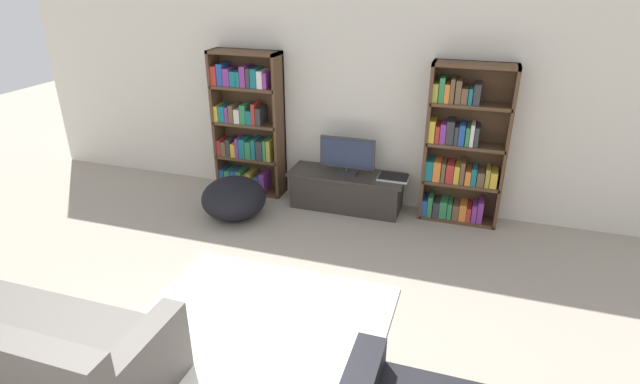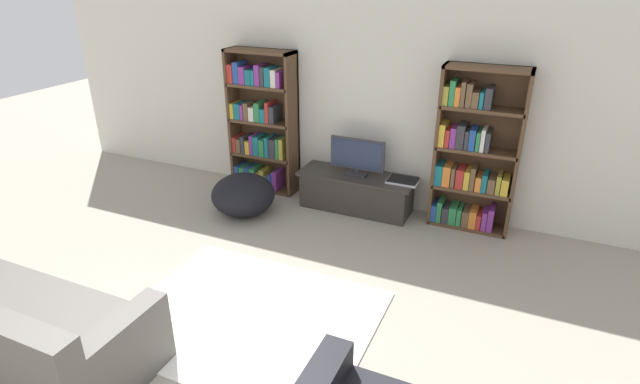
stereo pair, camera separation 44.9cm
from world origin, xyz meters
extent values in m
cube|color=silver|center=(0.00, 4.23, 1.30)|extent=(8.80, 0.06, 2.60)
cube|color=#513823|center=(-1.76, 4.03, 0.88)|extent=(0.04, 0.30, 1.77)
cube|color=#513823|center=(-0.94, 4.03, 0.88)|extent=(0.04, 0.30, 1.77)
cube|color=#513823|center=(-1.35, 4.16, 0.88)|extent=(0.86, 0.04, 1.77)
cube|color=#513823|center=(-1.35, 4.03, 1.75)|extent=(0.86, 0.30, 0.04)
cube|color=#513823|center=(-1.35, 4.03, 0.02)|extent=(0.82, 0.30, 0.04)
cube|color=#234C99|center=(-1.71, 4.02, 0.16)|extent=(0.06, 0.24, 0.25)
cube|color=#2D7F47|center=(-1.63, 4.02, 0.16)|extent=(0.07, 0.24, 0.24)
cube|color=#234C99|center=(-1.55, 4.02, 0.16)|extent=(0.06, 0.24, 0.24)
cube|color=#2D7F47|center=(-1.48, 4.02, 0.16)|extent=(0.08, 0.24, 0.25)
cube|color=#9E9333|center=(-1.41, 4.02, 0.14)|extent=(0.05, 0.24, 0.20)
cube|color=#9E9333|center=(-1.34, 4.02, 0.16)|extent=(0.07, 0.24, 0.24)
cube|color=brown|center=(-1.27, 4.02, 0.13)|extent=(0.04, 0.24, 0.18)
cube|color=#234C99|center=(-1.22, 4.02, 0.14)|extent=(0.05, 0.24, 0.20)
cube|color=#7F338C|center=(-1.15, 4.02, 0.16)|extent=(0.07, 0.24, 0.25)
cube|color=#513823|center=(-1.35, 4.03, 0.46)|extent=(0.82, 0.30, 0.04)
cube|color=#B72D28|center=(-1.72, 4.02, 0.58)|extent=(0.05, 0.24, 0.20)
cube|color=brown|center=(-1.65, 4.02, 0.57)|extent=(0.07, 0.24, 0.18)
cube|color=#333338|center=(-1.59, 4.02, 0.59)|extent=(0.05, 0.24, 0.22)
cube|color=gold|center=(-1.52, 4.02, 0.56)|extent=(0.06, 0.24, 0.17)
cube|color=#7F338C|center=(-1.46, 4.02, 0.60)|extent=(0.04, 0.24, 0.25)
cube|color=#196B75|center=(-1.40, 4.02, 0.60)|extent=(0.08, 0.24, 0.24)
cube|color=#2D7F47|center=(-1.31, 4.02, 0.59)|extent=(0.07, 0.24, 0.22)
cube|color=#196B75|center=(-1.24, 4.02, 0.60)|extent=(0.05, 0.24, 0.25)
cube|color=#333338|center=(-1.17, 4.02, 0.60)|extent=(0.08, 0.24, 0.24)
cube|color=#2D7F47|center=(-1.10, 4.02, 0.61)|extent=(0.04, 0.24, 0.26)
cube|color=#9E9333|center=(-1.04, 4.02, 0.61)|extent=(0.05, 0.24, 0.26)
cube|color=#513823|center=(-1.35, 4.03, 0.90)|extent=(0.82, 0.30, 0.04)
cube|color=gold|center=(-1.71, 4.02, 1.01)|extent=(0.05, 0.24, 0.19)
cube|color=#196B75|center=(-1.64, 4.02, 1.02)|extent=(0.08, 0.24, 0.19)
cube|color=#7F338C|center=(-1.57, 4.02, 1.01)|extent=(0.04, 0.24, 0.19)
cube|color=brown|center=(-1.51, 4.02, 1.03)|extent=(0.06, 0.24, 0.21)
cube|color=silver|center=(-1.44, 4.02, 1.00)|extent=(0.07, 0.24, 0.17)
cube|color=#2D7F47|center=(-1.35, 4.02, 1.04)|extent=(0.07, 0.24, 0.23)
cube|color=#196B75|center=(-1.28, 4.02, 1.00)|extent=(0.07, 0.24, 0.17)
cube|color=#B72D28|center=(-1.22, 4.02, 1.05)|extent=(0.05, 0.24, 0.25)
cube|color=#333338|center=(-1.16, 4.02, 1.02)|extent=(0.06, 0.24, 0.21)
cube|color=#513823|center=(-1.35, 4.03, 1.34)|extent=(0.82, 0.30, 0.04)
cube|color=#B72D28|center=(-1.70, 4.02, 1.47)|extent=(0.08, 0.24, 0.22)
cube|color=#234C99|center=(-1.62, 4.02, 1.49)|extent=(0.07, 0.24, 0.26)
cube|color=#7F338C|center=(-1.54, 4.02, 1.46)|extent=(0.08, 0.24, 0.21)
cube|color=#196B75|center=(-1.45, 4.02, 1.45)|extent=(0.08, 0.24, 0.18)
cube|color=#196B75|center=(-1.39, 4.02, 1.45)|extent=(0.04, 0.24, 0.18)
cube|color=#7F338C|center=(-1.33, 4.02, 1.48)|extent=(0.07, 0.24, 0.24)
cube|color=#333338|center=(-1.26, 4.02, 1.47)|extent=(0.05, 0.24, 0.23)
cube|color=#196B75|center=(-1.19, 4.02, 1.47)|extent=(0.07, 0.24, 0.22)
cube|color=silver|center=(-1.11, 4.02, 1.46)|extent=(0.07, 0.24, 0.20)
cube|color=#7F338C|center=(-1.05, 4.02, 1.45)|extent=(0.05, 0.24, 0.18)
cube|color=#513823|center=(0.82, 4.03, 0.88)|extent=(0.04, 0.30, 1.77)
cube|color=#513823|center=(1.65, 4.03, 0.88)|extent=(0.04, 0.30, 1.77)
cube|color=#513823|center=(1.23, 4.16, 0.88)|extent=(0.86, 0.04, 1.77)
cube|color=#513823|center=(1.23, 4.03, 1.75)|extent=(0.86, 0.30, 0.04)
cube|color=#513823|center=(1.23, 4.03, 0.02)|extent=(0.82, 0.30, 0.04)
cube|color=#234C99|center=(0.87, 4.02, 0.13)|extent=(0.06, 0.24, 0.19)
cube|color=#2D7F47|center=(0.93, 4.02, 0.16)|extent=(0.05, 0.24, 0.24)
cube|color=#333338|center=(1.00, 4.02, 0.13)|extent=(0.07, 0.24, 0.18)
cube|color=#2D7F47|center=(1.08, 4.02, 0.14)|extent=(0.08, 0.24, 0.20)
cube|color=#2D7F47|center=(1.15, 4.02, 0.13)|extent=(0.05, 0.24, 0.19)
cube|color=brown|center=(1.22, 4.02, 0.13)|extent=(0.07, 0.24, 0.18)
cube|color=orange|center=(1.29, 4.02, 0.13)|extent=(0.08, 0.24, 0.20)
cube|color=#B72D28|center=(1.36, 4.02, 0.12)|extent=(0.05, 0.24, 0.17)
cube|color=#7F338C|center=(1.42, 4.02, 0.14)|extent=(0.05, 0.24, 0.21)
cube|color=#7F338C|center=(1.48, 4.02, 0.16)|extent=(0.06, 0.24, 0.25)
cube|color=#513823|center=(1.23, 4.03, 0.46)|extent=(0.82, 0.30, 0.04)
cube|color=#196B75|center=(0.88, 4.02, 0.59)|extent=(0.08, 0.24, 0.23)
cube|color=orange|center=(0.97, 4.02, 0.59)|extent=(0.08, 0.24, 0.23)
cube|color=brown|center=(1.04, 4.02, 0.59)|extent=(0.04, 0.24, 0.22)
cube|color=#B72D28|center=(1.11, 4.02, 0.58)|extent=(0.08, 0.24, 0.21)
cube|color=gold|center=(1.18, 4.02, 0.58)|extent=(0.06, 0.24, 0.20)
cube|color=brown|center=(1.24, 4.02, 0.60)|extent=(0.05, 0.24, 0.25)
cube|color=orange|center=(1.30, 4.02, 0.56)|extent=(0.06, 0.24, 0.16)
cube|color=#196B75|center=(1.36, 4.02, 0.57)|extent=(0.05, 0.24, 0.19)
cube|color=brown|center=(1.43, 4.02, 0.56)|extent=(0.07, 0.24, 0.16)
cube|color=#9E9333|center=(1.50, 4.02, 0.58)|extent=(0.04, 0.24, 0.21)
cube|color=gold|center=(1.57, 4.02, 0.57)|extent=(0.07, 0.24, 0.18)
cube|color=#513823|center=(1.23, 4.03, 0.90)|extent=(0.82, 0.30, 0.04)
cube|color=gold|center=(0.87, 4.02, 1.04)|extent=(0.06, 0.24, 0.24)
cube|color=#B72D28|center=(0.93, 4.02, 1.01)|extent=(0.04, 0.24, 0.19)
cube|color=#7F338C|center=(0.99, 4.02, 1.03)|extent=(0.06, 0.24, 0.22)
cube|color=#333338|center=(1.06, 4.02, 1.04)|extent=(0.08, 0.24, 0.25)
cube|color=#333338|center=(1.13, 4.02, 1.02)|extent=(0.04, 0.24, 0.20)
cube|color=#234C99|center=(1.18, 4.02, 1.03)|extent=(0.06, 0.24, 0.22)
cube|color=#2D7F47|center=(1.24, 4.02, 1.02)|extent=(0.04, 0.24, 0.20)
cube|color=silver|center=(1.29, 4.02, 1.04)|extent=(0.04, 0.24, 0.23)
cube|color=#333338|center=(1.33, 4.02, 1.02)|extent=(0.04, 0.24, 0.21)
cube|color=#513823|center=(1.23, 4.03, 1.34)|extent=(0.82, 0.30, 0.04)
cube|color=#9E9333|center=(0.87, 4.02, 1.46)|extent=(0.06, 0.24, 0.19)
cube|color=#2D7F47|center=(0.93, 4.02, 1.49)|extent=(0.05, 0.24, 0.26)
cube|color=orange|center=(0.99, 4.02, 1.46)|extent=(0.05, 0.24, 0.20)
cube|color=brown|center=(1.04, 4.02, 1.49)|extent=(0.04, 0.24, 0.25)
cube|color=brown|center=(1.10, 4.02, 1.48)|extent=(0.06, 0.24, 0.24)
cube|color=brown|center=(1.16, 4.02, 1.44)|extent=(0.06, 0.24, 0.16)
cube|color=#196B75|center=(1.22, 4.02, 1.44)|extent=(0.04, 0.24, 0.17)
cube|color=#333338|center=(1.28, 4.02, 1.47)|extent=(0.07, 0.24, 0.21)
cube|color=#332D28|center=(-0.06, 3.93, 0.20)|extent=(1.28, 0.45, 0.40)
cube|color=#332D28|center=(-0.06, 3.93, 0.42)|extent=(1.36, 0.48, 0.04)
cube|color=#2D2D33|center=(-0.06, 3.92, 0.45)|extent=(0.24, 0.16, 0.03)
cylinder|color=#2D2D33|center=(-0.06, 3.92, 0.49)|extent=(0.04, 0.04, 0.05)
cube|color=#2D2D33|center=(-0.06, 3.92, 0.70)|extent=(0.64, 0.04, 0.36)
cube|color=#19233D|center=(-0.06, 3.90, 0.70)|extent=(0.60, 0.00, 0.33)
cube|color=silver|center=(0.49, 3.95, 0.45)|extent=(0.35, 0.26, 0.02)
cube|color=black|center=(0.49, 3.95, 0.46)|extent=(0.33, 0.25, 0.00)
cube|color=white|center=(-0.15, 1.65, 0.01)|extent=(2.01, 1.62, 0.02)
cube|color=#56514C|center=(-1.46, 0.61, 0.19)|extent=(2.08, 0.89, 0.39)
cube|color=#56514C|center=(-0.51, 0.61, 0.28)|extent=(0.18, 0.89, 0.57)
ellipsoid|color=black|center=(-1.21, 3.28, 0.24)|extent=(0.73, 0.73, 0.48)
camera|label=1|loc=(1.32, -1.31, 2.66)|focal=28.00mm
camera|label=2|loc=(1.74, -1.14, 2.66)|focal=28.00mm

